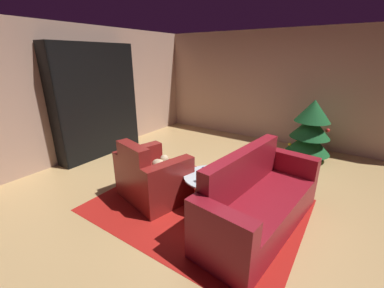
% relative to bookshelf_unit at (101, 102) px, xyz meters
% --- Properties ---
extents(ground_plane, '(7.47, 7.47, 0.00)m').
position_rel_bookshelf_unit_xyz_m(ground_plane, '(2.89, -0.24, -1.12)').
color(ground_plane, tan).
extents(wall_back, '(6.35, 0.06, 2.63)m').
position_rel_bookshelf_unit_xyz_m(wall_back, '(2.89, 2.90, 0.19)').
color(wall_back, tan).
rests_on(wall_back, ground).
extents(wall_left, '(0.06, 6.34, 2.63)m').
position_rel_bookshelf_unit_xyz_m(wall_left, '(-0.25, -0.24, 0.19)').
color(wall_left, tan).
rests_on(wall_left, ground).
extents(area_rug, '(2.82, 2.21, 0.01)m').
position_rel_bookshelf_unit_xyz_m(area_rug, '(2.83, -0.62, -1.12)').
color(area_rug, '#A41A15').
rests_on(area_rug, ground).
extents(bookshelf_unit, '(0.36, 1.83, 2.29)m').
position_rel_bookshelf_unit_xyz_m(bookshelf_unit, '(0.00, 0.00, 0.00)').
color(bookshelf_unit, black).
rests_on(bookshelf_unit, ground).
extents(armchair_red, '(1.13, 0.99, 0.92)m').
position_rel_bookshelf_unit_xyz_m(armchair_red, '(2.15, -0.82, -0.79)').
color(armchair_red, maroon).
rests_on(armchair_red, ground).
extents(couch_red, '(0.97, 2.07, 0.96)m').
position_rel_bookshelf_unit_xyz_m(couch_red, '(3.68, -0.57, -0.79)').
color(couch_red, maroon).
rests_on(couch_red, ground).
extents(coffee_table, '(0.74, 0.74, 0.47)m').
position_rel_bookshelf_unit_xyz_m(coffee_table, '(2.97, -0.52, -0.70)').
color(coffee_table, black).
rests_on(coffee_table, ground).
extents(book_stack_on_table, '(0.18, 0.17, 0.06)m').
position_rel_bookshelf_unit_xyz_m(book_stack_on_table, '(2.95, -0.55, -0.62)').
color(book_stack_on_table, '#2B5190').
rests_on(book_stack_on_table, coffee_table).
extents(bottle_on_table, '(0.08, 0.08, 0.22)m').
position_rel_bookshelf_unit_xyz_m(bottle_on_table, '(2.98, -0.72, -0.57)').
color(bottle_on_table, navy).
rests_on(bottle_on_table, coffee_table).
extents(decorated_tree, '(0.86, 0.86, 1.24)m').
position_rel_bookshelf_unit_xyz_m(decorated_tree, '(3.79, 2.09, -0.48)').
color(decorated_tree, brown).
rests_on(decorated_tree, ground).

